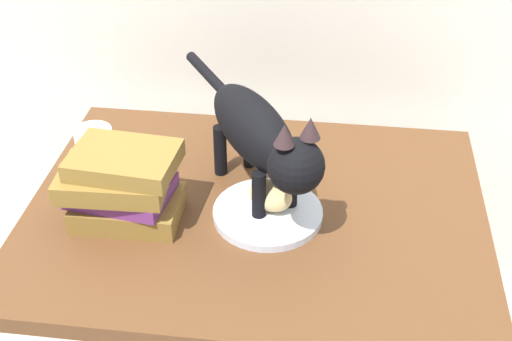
# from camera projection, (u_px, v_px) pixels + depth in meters

# --- Properties ---
(side_table) EXTENTS (0.80, 0.61, 0.51)m
(side_table) POSITION_uv_depth(u_px,v_px,m) (256.00, 237.00, 1.25)
(side_table) COLOR brown
(side_table) RESTS_ON ground
(plate) EXTENTS (0.19, 0.19, 0.01)m
(plate) POSITION_uv_depth(u_px,v_px,m) (268.00, 213.00, 1.19)
(plate) COLOR silver
(plate) RESTS_ON side_table
(bread_roll) EXTENTS (0.10, 0.09, 0.05)m
(bread_roll) POSITION_uv_depth(u_px,v_px,m) (270.00, 195.00, 1.18)
(bread_roll) COLOR #E0BC7A
(bread_roll) RESTS_ON plate
(cat) EXTENTS (0.29, 0.41, 0.23)m
(cat) POSITION_uv_depth(u_px,v_px,m) (260.00, 136.00, 1.16)
(cat) COLOR black
(cat) RESTS_ON side_table
(book_stack) EXTENTS (0.20, 0.14, 0.13)m
(book_stack) POSITION_uv_depth(u_px,v_px,m) (122.00, 186.00, 1.16)
(book_stack) COLOR olive
(book_stack) RESTS_ON side_table
(candle_jar) EXTENTS (0.07, 0.07, 0.08)m
(candle_jar) POSITION_uv_depth(u_px,v_px,m) (96.00, 151.00, 1.29)
(candle_jar) COLOR silver
(candle_jar) RESTS_ON side_table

